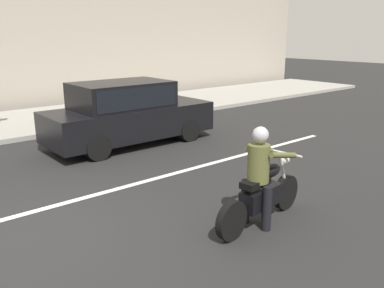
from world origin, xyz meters
TOP-DOWN VIEW (x-y plane):
  - ground_plane at (0.00, 0.00)m, footprint 80.00×80.00m
  - motorcycle_with_rider_olive at (3.11, -1.87)m, footprint 2.12×0.72m
  - parked_sedan_black at (4.01, 3.63)m, footprint 4.54×1.82m

SIDE VIEW (x-z plane):
  - ground_plane at x=0.00m, z-range 0.00..0.00m
  - motorcycle_with_rider_olive at x=3.11m, z-range -0.15..1.46m
  - parked_sedan_black at x=4.01m, z-range 0.02..1.74m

